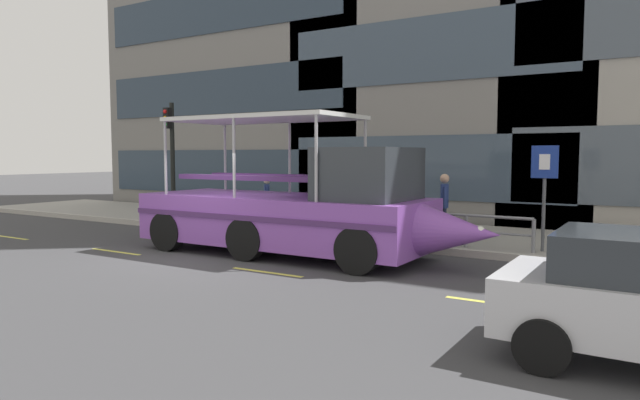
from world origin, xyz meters
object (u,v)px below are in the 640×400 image
object	(u,v)px
traffic_light_pole	(171,149)
parking_sign	(544,180)
pedestrian_mid_right	(316,195)
pedestrian_near_bow	(444,200)
pedestrian_mid_left	(346,199)
duck_tour_boat	(300,211)
pedestrian_near_stern	(267,195)

from	to	relation	value
traffic_light_pole	parking_sign	size ratio (longest dim) A/B	1.65
pedestrian_mid_right	pedestrian_near_bow	bearing A→B (deg)	-9.95
parking_sign	pedestrian_mid_left	xyz separation A→B (m)	(-5.62, 0.54, -0.73)
duck_tour_boat	pedestrian_mid_right	size ratio (longest dim) A/B	5.48
parking_sign	duck_tour_boat	bearing A→B (deg)	-152.58
duck_tour_boat	parking_sign	bearing A→B (deg)	27.42
pedestrian_mid_left	pedestrian_near_stern	bearing A→B (deg)	168.16
pedestrian_near_bow	pedestrian_mid_left	xyz separation A→B (m)	(-3.07, 0.13, -0.10)
parking_sign	duck_tour_boat	size ratio (longest dim) A/B	0.27
traffic_light_pole	duck_tour_boat	distance (m)	8.13
pedestrian_near_bow	pedestrian_near_stern	bearing A→B (deg)	172.49
traffic_light_pole	parking_sign	bearing A→B (deg)	-1.19
traffic_light_pole	pedestrian_mid_right	size ratio (longest dim) A/B	2.45
traffic_light_pole	pedestrian_mid_left	distance (m)	7.09
traffic_light_pole	pedestrian_near_bow	bearing A→B (deg)	0.81
parking_sign	pedestrian_mid_right	bearing A→B (deg)	170.41
traffic_light_pole	duck_tour_boat	world-z (taller)	traffic_light_pole
duck_tour_boat	pedestrian_mid_left	bearing A→B (deg)	99.12
duck_tour_boat	pedestrian_mid_left	distance (m)	3.23
pedestrian_near_bow	pedestrian_mid_right	size ratio (longest dim) A/B	1.06
pedestrian_near_bow	traffic_light_pole	bearing A→B (deg)	-179.19
traffic_light_pole	pedestrian_mid_left	bearing A→B (deg)	2.29
traffic_light_pole	pedestrian_mid_right	xyz separation A→B (m)	(5.45, 0.94, -1.48)
traffic_light_pole	pedestrian_near_stern	distance (m)	3.93
parking_sign	pedestrian_mid_right	xyz separation A→B (m)	(-7.09, 1.20, -0.68)
traffic_light_pole	pedestrian_near_bow	world-z (taller)	traffic_light_pole
duck_tour_boat	pedestrian_near_bow	size ratio (longest dim) A/B	5.17
traffic_light_pole	duck_tour_boat	bearing A→B (deg)	-21.40
traffic_light_pole	pedestrian_near_stern	world-z (taller)	traffic_light_pole
pedestrian_mid_left	pedestrian_near_stern	world-z (taller)	pedestrian_mid_left
parking_sign	duck_tour_boat	xyz separation A→B (m)	(-5.11, -2.65, -0.77)
pedestrian_mid_right	pedestrian_near_stern	xyz separation A→B (m)	(-2.00, 0.07, -0.11)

